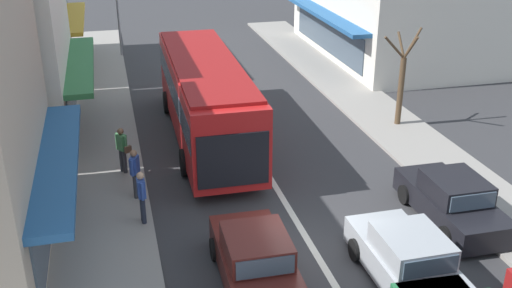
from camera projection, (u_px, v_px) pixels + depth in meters
ground_plane at (313, 249)px, 16.69m from camera, size 140.00×140.00×0.00m
lane_centre_line at (274, 184)px, 20.24m from camera, size 0.20×28.00×0.01m
sidewalk_left at (67, 179)px, 20.46m from camera, size 5.20×44.00×0.14m
kerb_right at (413, 142)px, 23.37m from camera, size 2.80×44.00×0.12m
city_bus at (206, 94)px, 23.00m from camera, size 2.87×10.90×3.23m
sedan_adjacent_lane_trail at (256, 261)px, 15.00m from camera, size 1.97×4.24×1.47m
sedan_adjacent_lane_lead at (408, 261)px, 15.00m from camera, size 1.91×4.21×1.47m
parked_sedan_kerb_second at (452, 201)px, 17.82m from camera, size 1.93×4.21×1.47m
traffic_light_downstreet at (118, 8)px, 33.58m from camera, size 0.33×0.24×4.20m
street_tree_right at (401, 82)px, 24.24m from camera, size 1.61×1.66×4.14m
pedestrian_with_handbag_near at (122, 147)px, 20.41m from camera, size 0.51×0.60×1.63m
pedestrian_browsing_midblock at (135, 170)px, 18.79m from camera, size 0.33×0.54×1.63m
pedestrian_far_walker at (142, 194)px, 17.38m from camera, size 0.24×0.57×1.63m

